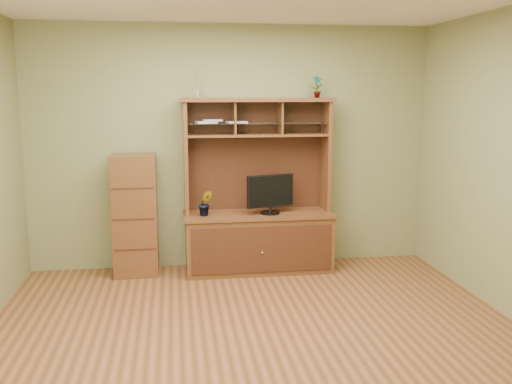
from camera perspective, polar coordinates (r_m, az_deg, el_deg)
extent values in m
cube|color=#543218|center=(4.84, 0.13, -14.14)|extent=(4.50, 4.00, 0.02)
cube|color=olive|center=(6.44, -2.47, 4.50)|extent=(4.50, 0.02, 2.70)
cube|color=olive|center=(2.52, 6.82, -4.34)|extent=(4.50, 0.02, 2.70)
cube|color=#4C2A15|center=(6.36, 0.24, -5.10)|extent=(1.60, 0.55, 0.62)
cube|color=#311A0D|center=(6.09, 0.63, -5.78)|extent=(1.50, 0.01, 0.50)
sphere|color=silver|center=(6.09, 0.65, -6.10)|extent=(0.02, 0.02, 0.02)
cube|color=#4C2A15|center=(6.28, 0.24, -2.24)|extent=(1.64, 0.59, 0.03)
cube|color=#4C2A15|center=(6.21, -7.04, 3.53)|extent=(0.04, 0.35, 1.25)
cube|color=#4C2A15|center=(6.44, 7.01, 3.76)|extent=(0.04, 0.35, 1.25)
cube|color=#311A0D|center=(6.44, -0.10, 3.83)|extent=(1.52, 0.02, 1.25)
cube|color=#4C2A15|center=(6.24, 0.12, 9.20)|extent=(1.66, 0.40, 0.04)
cube|color=#4C2A15|center=(6.26, 0.11, 5.72)|extent=(1.52, 0.32, 0.02)
cube|color=#4C2A15|center=(6.21, -2.22, 7.40)|extent=(0.02, 0.31, 0.35)
cube|color=#4C2A15|center=(6.29, 2.42, 7.43)|extent=(0.02, 0.31, 0.35)
cube|color=silver|center=(6.24, 0.13, 6.91)|extent=(1.50, 0.27, 0.01)
cylinder|color=black|center=(6.24, 1.43, -2.09)|extent=(0.21, 0.21, 0.02)
cylinder|color=black|center=(6.23, 1.44, -1.70)|extent=(0.04, 0.04, 0.07)
cube|color=black|center=(6.19, 1.44, 0.11)|extent=(0.53, 0.20, 0.35)
imported|color=#346021|center=(6.14, -5.09, -1.12)|extent=(0.16, 0.13, 0.28)
imported|color=#316122|center=(6.37, 6.10, 10.46)|extent=(0.14, 0.10, 0.25)
cylinder|color=silver|center=(6.18, -6.04, 9.81)|extent=(0.06, 0.06, 0.11)
cylinder|color=olive|center=(6.18, -6.07, 11.18)|extent=(0.04, 0.04, 0.19)
cube|color=#B5B5BA|center=(6.19, -5.03, 6.97)|extent=(0.25, 0.21, 0.02)
cube|color=#B5B5BA|center=(6.19, -4.38, 7.17)|extent=(0.21, 0.17, 0.02)
cube|color=#B5B5BA|center=(6.22, -1.96, 7.01)|extent=(0.23, 0.19, 0.02)
cube|color=#4C2A15|center=(6.29, -11.99, -2.25)|extent=(0.47, 0.42, 1.31)
cube|color=#311A0D|center=(6.16, -12.00, -5.65)|extent=(0.43, 0.01, 0.02)
cube|color=#311A0D|center=(6.08, -12.11, -2.68)|extent=(0.43, 0.01, 0.01)
cube|color=#311A0D|center=(6.02, -12.23, 0.36)|extent=(0.43, 0.01, 0.01)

